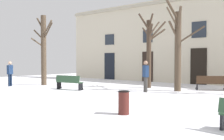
# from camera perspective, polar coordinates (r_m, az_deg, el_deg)

# --- Properties ---
(ground_plane) EXTENTS (36.75, 36.75, 0.00)m
(ground_plane) POSITION_cam_1_polar(r_m,az_deg,el_deg) (14.02, -5.12, -5.47)
(ground_plane) COLOR white
(building_facade) EXTENTS (22.97, 0.60, 6.99)m
(building_facade) POSITION_cam_1_polar(r_m,az_deg,el_deg) (22.31, 13.31, 6.40)
(building_facade) COLOR beige
(building_facade) RESTS_ON ground
(tree_right_of_center) EXTENTS (2.18, 2.61, 5.48)m
(tree_right_of_center) POSITION_cam_1_polar(r_m,az_deg,el_deg) (16.19, 14.07, 5.04)
(tree_right_of_center) COLOR #4C3D2D
(tree_right_of_center) RESTS_ON ground
(tree_left_of_center) EXTENTS (2.14, 1.11, 5.20)m
(tree_left_of_center) POSITION_cam_1_polar(r_m,az_deg,el_deg) (20.33, -14.62, 4.51)
(tree_left_of_center) COLOR #4C3D2D
(tree_left_of_center) RESTS_ON ground
(tree_foreground) EXTENTS (1.62, 2.49, 4.88)m
(tree_foreground) POSITION_cam_1_polar(r_m,az_deg,el_deg) (17.86, 8.13, 4.59)
(tree_foreground) COLOR #423326
(tree_foreground) RESTS_ON ground
(litter_bin) EXTENTS (0.40, 0.40, 0.80)m
(litter_bin) POSITION_cam_1_polar(r_m,az_deg,el_deg) (9.01, 2.57, -7.05)
(litter_bin) COLOR #4C1E19
(litter_bin) RESTS_ON ground
(bench_back_to_back_left) EXTENTS (1.80, 1.22, 0.91)m
(bench_back_to_back_left) POSITION_cam_1_polar(r_m,az_deg,el_deg) (17.26, 20.71, -2.65)
(bench_back_to_back_left) COLOR #3D2819
(bench_back_to_back_left) RESTS_ON ground
(bench_far_corner) EXTENTS (1.94, 0.72, 0.91)m
(bench_far_corner) POSITION_cam_1_polar(r_m,az_deg,el_deg) (16.76, -9.33, -2.59)
(bench_far_corner) COLOR #2D4C33
(bench_far_corner) RESTS_ON ground
(person_by_shop_door) EXTENTS (0.44, 0.38, 1.83)m
(person_by_shop_door) POSITION_cam_1_polar(r_m,az_deg,el_deg) (15.36, 7.30, -0.97)
(person_by_shop_door) COLOR #403D3A
(person_by_shop_door) RESTS_ON ground
(person_crossing_plaza) EXTENTS (0.31, 0.42, 1.78)m
(person_crossing_plaza) POSITION_cam_1_polar(r_m,az_deg,el_deg) (20.18, -21.27, -0.47)
(person_crossing_plaza) COLOR black
(person_crossing_plaza) RESTS_ON ground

